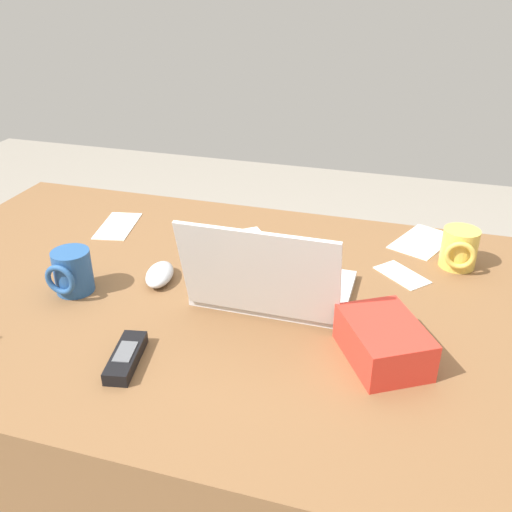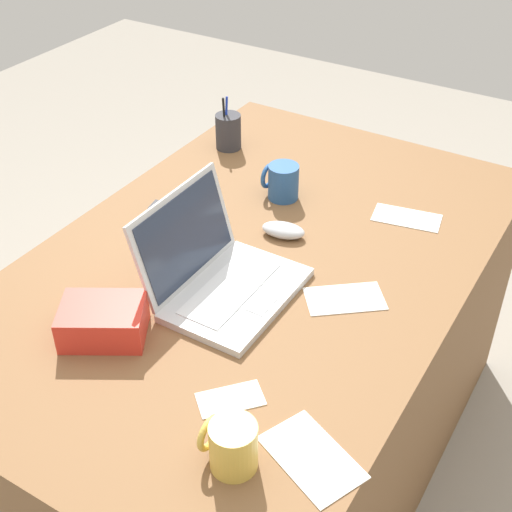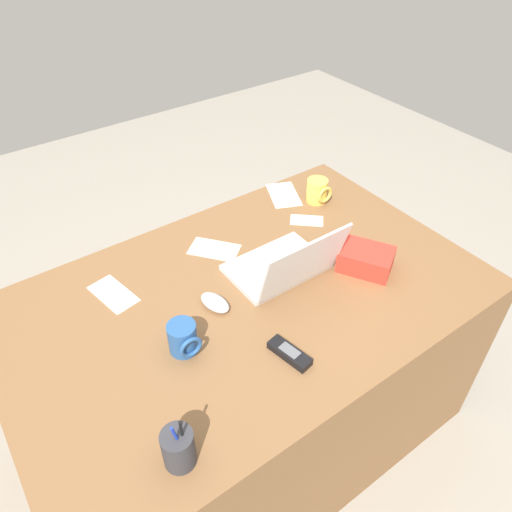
# 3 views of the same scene
# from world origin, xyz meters

# --- Properties ---
(ground_plane) EXTENTS (6.00, 6.00, 0.00)m
(ground_plane) POSITION_xyz_m (0.00, 0.00, 0.00)
(ground_plane) COLOR gray
(desk) EXTENTS (1.50, 0.96, 0.75)m
(desk) POSITION_xyz_m (0.00, 0.00, 0.37)
(desk) COLOR brown
(desk) RESTS_ON ground
(laptop) EXTENTS (0.32, 0.27, 0.22)m
(laptop) POSITION_xyz_m (-0.15, 0.00, 0.79)
(laptop) COLOR silver
(laptop) RESTS_ON desk
(computer_mouse) EXTENTS (0.08, 0.12, 0.03)m
(computer_mouse) POSITION_xyz_m (0.11, -0.01, 0.77)
(computer_mouse) COLOR silver
(computer_mouse) RESTS_ON desk
(coffee_mug_white) EXTENTS (0.08, 0.09, 0.09)m
(coffee_mug_white) POSITION_xyz_m (-0.53, -0.27, 0.80)
(coffee_mug_white) COLOR #E0BC4C
(coffee_mug_white) RESTS_ON desk
(coffee_mug_tall) EXTENTS (0.08, 0.09, 0.10)m
(coffee_mug_tall) POSITION_xyz_m (0.27, 0.08, 0.80)
(coffee_mug_tall) COLOR #26518C
(coffee_mug_tall) RESTS_ON desk
(cordless_phone) EXTENTS (0.07, 0.14, 0.03)m
(cordless_phone) POSITION_xyz_m (0.04, 0.27, 0.76)
(cordless_phone) COLOR black
(cordless_phone) RESTS_ON desk
(pen_holder) EXTENTS (0.08, 0.08, 0.16)m
(pen_holder) POSITION_xyz_m (0.44, 0.36, 0.80)
(pen_holder) COLOR #333338
(pen_holder) RESTS_ON desk
(snack_bag) EXTENTS (0.19, 0.21, 0.07)m
(snack_bag) POSITION_xyz_m (-0.39, 0.13, 0.79)
(snack_bag) COLOR red
(snack_bag) RESTS_ON desk
(paper_note_near_laptop) EXTENTS (0.18, 0.19, 0.00)m
(paper_note_near_laptop) POSITION_xyz_m (-0.03, -0.25, 0.75)
(paper_note_near_laptop) COLOR white
(paper_note_near_laptop) RESTS_ON desk
(paper_note_left) EXTENTS (0.17, 0.21, 0.00)m
(paper_note_left) POSITION_xyz_m (-0.45, -0.38, 0.75)
(paper_note_left) COLOR white
(paper_note_left) RESTS_ON desk
(paper_note_right) EXTENTS (0.14, 0.13, 0.00)m
(paper_note_right) POSITION_xyz_m (-0.41, -0.19, 0.75)
(paper_note_right) COLOR white
(paper_note_right) RESTS_ON desk
(paper_note_front) EXTENTS (0.12, 0.18, 0.00)m
(paper_note_front) POSITION_xyz_m (0.35, -0.25, 0.75)
(paper_note_front) COLOR white
(paper_note_front) RESTS_ON desk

